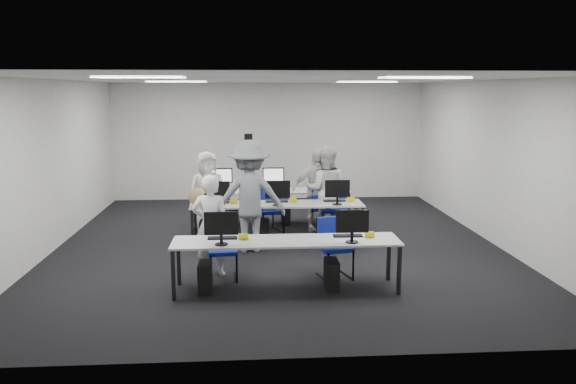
{
  "coord_description": "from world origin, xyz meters",
  "views": [
    {
      "loc": [
        -0.5,
        -10.03,
        2.81
      ],
      "look_at": [
        0.18,
        -0.1,
        1.0
      ],
      "focal_mm": 35.0,
      "sensor_mm": 36.0,
      "label": 1
    }
  ],
  "objects": [
    {
      "name": "student_1",
      "position": [
        1.01,
        0.88,
        0.86
      ],
      "size": [
        0.94,
        0.79,
        1.73
      ],
      "primitive_type": "imported",
      "rotation": [
        0.0,
        0.0,
        2.96
      ],
      "color": "silver",
      "rests_on": "ground"
    },
    {
      "name": "student_3",
      "position": [
        0.82,
        0.96,
        0.84
      ],
      "size": [
        1.01,
        0.46,
        1.68
      ],
      "primitive_type": "imported",
      "rotation": [
        0.0,
        0.0,
        0.05
      ],
      "color": "silver",
      "rests_on": "ground"
    },
    {
      "name": "desk_front",
      "position": [
        0.0,
        -2.4,
        0.68
      ],
      "size": [
        3.2,
        0.7,
        0.73
      ],
      "color": "#AEB0B3",
      "rests_on": "ground"
    },
    {
      "name": "ceiling_panels",
      "position": [
        0.0,
        0.0,
        2.98
      ],
      "size": [
        5.2,
        4.6,
        0.02
      ],
      "color": "white",
      "rests_on": "room"
    },
    {
      "name": "desk_back",
      "position": [
        0.0,
        1.6,
        0.68
      ],
      "size": [
        3.2,
        0.7,
        0.73
      ],
      "color": "#AEB0B3",
      "rests_on": "ground"
    },
    {
      "name": "equipment_back",
      "position": [
        0.19,
        1.62,
        0.36
      ],
      "size": [
        2.91,
        0.41,
        1.19
      ],
      "color": "white",
      "rests_on": "desk_back"
    },
    {
      "name": "chair_7",
      "position": [
        0.95,
        1.0,
        0.28
      ],
      "size": [
        0.49,
        0.52,
        0.88
      ],
      "rotation": [
        0.0,
        0.0,
        -0.13
      ],
      "color": "navy",
      "rests_on": "ground"
    },
    {
      "name": "chair_3",
      "position": [
        -0.07,
        0.81,
        0.28
      ],
      "size": [
        0.48,
        0.52,
        0.9
      ],
      "rotation": [
        0.0,
        0.0,
        0.09
      ],
      "color": "navy",
      "rests_on": "ground"
    },
    {
      "name": "equipment_mid",
      "position": [
        -0.19,
        0.18,
        0.36
      ],
      "size": [
        2.91,
        0.41,
        1.19
      ],
      "color": "white",
      "rests_on": "desk_mid"
    },
    {
      "name": "chair_0",
      "position": [
        -0.92,
        -1.87,
        0.27
      ],
      "size": [
        0.46,
        0.5,
        0.86
      ],
      "rotation": [
        0.0,
        0.0,
        0.1
      ],
      "color": "navy",
      "rests_on": "ground"
    },
    {
      "name": "dslr_camera",
      "position": [
        -0.52,
        -0.22,
        2.01
      ],
      "size": [
        0.15,
        0.19,
        0.1
      ],
      "primitive_type": "cube",
      "rotation": [
        0.0,
        0.0,
        3.2
      ],
      "color": "black",
      "rests_on": "photographer"
    },
    {
      "name": "photographer",
      "position": [
        -0.51,
        -0.4,
        0.97
      ],
      "size": [
        1.3,
        0.79,
        1.95
      ],
      "primitive_type": "imported",
      "rotation": [
        0.0,
        0.0,
        3.2
      ],
      "color": "slate",
      "rests_on": "ground"
    },
    {
      "name": "chair_6",
      "position": [
        -0.14,
        0.98,
        0.29
      ],
      "size": [
        0.59,
        0.62,
        0.92
      ],
      "rotation": [
        0.0,
        0.0,
        0.37
      ],
      "color": "navy",
      "rests_on": "ground"
    },
    {
      "name": "handbag",
      "position": [
        -1.45,
        0.17,
        0.89
      ],
      "size": [
        0.39,
        0.26,
        0.31
      ],
      "primitive_type": "ellipsoid",
      "rotation": [
        0.0,
        0.0,
        0.03
      ],
      "color": "olive",
      "rests_on": "desk_mid"
    },
    {
      "name": "chair_4",
      "position": [
        1.16,
        0.66,
        0.3
      ],
      "size": [
        0.58,
        0.61,
        0.96
      ],
      "rotation": [
        0.0,
        0.0,
        -0.25
      ],
      "color": "navy",
      "rests_on": "ground"
    },
    {
      "name": "equipment_front",
      "position": [
        -0.19,
        -2.42,
        0.36
      ],
      "size": [
        2.51,
        0.41,
        1.19
      ],
      "color": "#0C31A0",
      "rests_on": "desk_front"
    },
    {
      "name": "student_0",
      "position": [
        -1.11,
        -1.67,
        0.78
      ],
      "size": [
        0.61,
        0.43,
        1.57
      ],
      "primitive_type": "imported",
      "rotation": [
        0.0,
        0.0,
        3.04
      ],
      "color": "silver",
      "rests_on": "ground"
    },
    {
      "name": "chair_5",
      "position": [
        -1.18,
        0.97,
        0.28
      ],
      "size": [
        0.48,
        0.51,
        0.88
      ],
      "rotation": [
        0.0,
        0.0,
        0.11
      ],
      "color": "navy",
      "rests_on": "ground"
    },
    {
      "name": "room",
      "position": [
        0.0,
        0.0,
        1.5
      ],
      "size": [
        9.0,
        9.02,
        3.0
      ],
      "color": "black",
      "rests_on": "ground"
    },
    {
      "name": "chair_2",
      "position": [
        -1.15,
        0.65,
        0.28
      ],
      "size": [
        0.44,
        0.48,
        0.87
      ],
      "rotation": [
        0.0,
        0.0,
        -0.03
      ],
      "color": "navy",
      "rests_on": "ground"
    },
    {
      "name": "chair_1",
      "position": [
        0.77,
        -1.91,
        0.29
      ],
      "size": [
        0.56,
        0.58,
        0.91
      ],
      "rotation": [
        0.0,
        0.0,
        0.27
      ],
      "color": "navy",
      "rests_on": "ground"
    },
    {
      "name": "desk_mid",
      "position": [
        0.0,
        0.2,
        0.68
      ],
      "size": [
        3.2,
        0.7,
        0.73
      ],
      "color": "#AEB0B3",
      "rests_on": "ground"
    },
    {
      "name": "student_2",
      "position": [
        -1.34,
        1.07,
        0.81
      ],
      "size": [
        0.9,
        0.72,
        1.62
      ],
      "primitive_type": "imported",
      "rotation": [
        0.0,
        0.0,
        0.29
      ],
      "color": "silver",
      "rests_on": "ground"
    }
  ]
}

